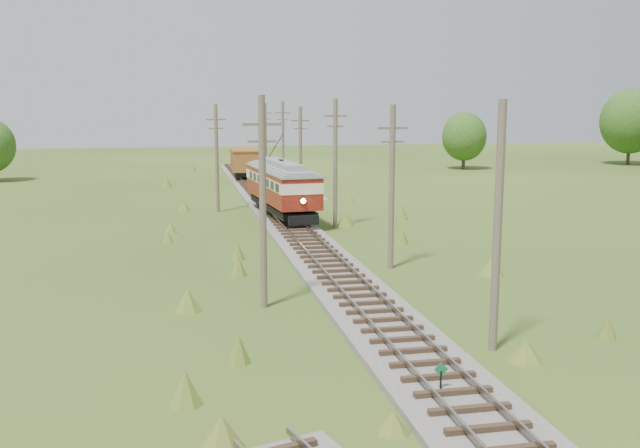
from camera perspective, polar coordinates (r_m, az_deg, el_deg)
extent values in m
plane|color=#2C4A16|center=(21.01, 11.64, -14.89)|extent=(260.00, 260.00, 0.00)
cube|color=#605B54|center=(52.79, -2.89, 0.30)|extent=(3.60, 96.00, 0.25)
cube|color=#726659|center=(52.63, -3.67, 0.67)|extent=(0.08, 96.00, 0.17)
cube|color=#726659|center=(52.84, -2.13, 0.71)|extent=(0.08, 96.00, 0.17)
cube|color=#2D2116|center=(52.75, -2.89, 0.52)|extent=(2.40, 96.00, 0.16)
cylinder|color=black|center=(22.05, 9.63, -12.48)|extent=(0.06, 0.06, 0.80)
cube|color=#186E35|center=(21.89, 9.66, -11.39)|extent=(0.45, 0.03, 0.45)
cube|color=black|center=(53.85, -3.10, 1.46)|extent=(3.45, 11.65, 0.47)
cube|color=maroon|center=(53.72, -3.11, 2.56)|extent=(3.97, 12.68, 1.14)
cube|color=#F0E6C4|center=(53.61, -3.12, 3.55)|extent=(4.01, 12.75, 0.73)
cube|color=black|center=(53.61, -3.12, 3.55)|extent=(3.99, 12.19, 0.57)
cube|color=maroon|center=(53.56, -3.12, 4.10)|extent=(3.97, 12.68, 0.31)
cube|color=gray|center=(53.53, -3.12, 4.47)|extent=(4.04, 12.81, 0.40)
cube|color=gray|center=(53.50, -3.13, 4.85)|extent=(2.11, 9.44, 0.42)
sphere|color=#FFF2BF|center=(47.62, -1.35, 1.85)|extent=(0.37, 0.37, 0.37)
cylinder|color=black|center=(55.23, -3.59, 6.21)|extent=(0.48, 4.83, 2.01)
cylinder|color=black|center=(49.14, -2.71, 0.62)|extent=(0.20, 0.84, 0.83)
cylinder|color=black|center=(49.53, -0.96, 0.70)|extent=(0.20, 0.84, 0.83)
cylinder|color=black|center=(58.27, -4.92, 2.01)|extent=(0.20, 0.84, 0.83)
cylinder|color=black|center=(58.59, -3.42, 2.07)|extent=(0.20, 0.84, 0.83)
cube|color=black|center=(82.39, -6.05, 4.19)|extent=(2.73, 8.14, 0.56)
cube|color=brown|center=(82.27, -6.06, 5.16)|extent=(3.36, 9.06, 2.23)
cube|color=brown|center=(82.19, -6.08, 5.97)|extent=(3.43, 9.24, 0.13)
cylinder|color=black|center=(79.69, -6.57, 4.04)|extent=(0.18, 0.90, 0.89)
cylinder|color=black|center=(79.77, -5.36, 4.07)|extent=(0.18, 0.90, 0.89)
cylinder|color=black|center=(85.02, -6.69, 4.38)|extent=(0.18, 0.90, 0.89)
cylinder|color=black|center=(85.09, -5.56, 4.41)|extent=(0.18, 0.90, 0.89)
cone|color=gray|center=(65.85, -0.72, 2.51)|extent=(2.74, 2.74, 1.03)
cone|color=gray|center=(65.17, 0.02, 2.25)|extent=(1.54, 1.54, 0.60)
cylinder|color=brown|center=(25.35, 14.02, -0.32)|extent=(0.30, 0.30, 8.80)
cylinder|color=brown|center=(37.44, 5.76, 2.90)|extent=(0.30, 0.30, 8.60)
cube|color=brown|center=(37.21, 5.84, 7.64)|extent=(1.60, 0.12, 0.12)
cube|color=brown|center=(37.24, 5.82, 6.56)|extent=(1.20, 0.10, 0.10)
cylinder|color=brown|center=(49.91, 1.23, 4.84)|extent=(0.30, 0.30, 9.00)
cube|color=brown|center=(49.74, 1.25, 8.63)|extent=(1.60, 0.12, 0.12)
cube|color=brown|center=(49.76, 1.24, 7.82)|extent=(1.20, 0.10, 0.10)
cylinder|color=brown|center=(62.61, -1.57, 5.53)|extent=(0.30, 0.30, 8.40)
cube|color=brown|center=(62.46, -1.59, 8.27)|extent=(1.60, 0.12, 0.12)
cube|color=brown|center=(62.48, -1.58, 7.63)|extent=(1.20, 0.10, 0.10)
cylinder|color=brown|center=(75.46, -2.98, 6.40)|extent=(0.30, 0.30, 8.90)
cube|color=brown|center=(75.35, -3.01, 8.87)|extent=(1.60, 0.12, 0.12)
cube|color=brown|center=(75.36, -3.00, 8.34)|extent=(1.20, 0.10, 0.10)
cylinder|color=brown|center=(88.30, -4.37, 6.79)|extent=(0.30, 0.30, 8.70)
cube|color=brown|center=(88.21, -4.40, 8.83)|extent=(1.60, 0.12, 0.12)
cube|color=brown|center=(88.22, -4.39, 8.38)|extent=(1.20, 0.10, 0.10)
cylinder|color=brown|center=(30.02, -4.60, 1.64)|extent=(0.30, 0.30, 9.00)
cube|color=brown|center=(29.74, -4.69, 7.95)|extent=(1.60, 0.12, 0.12)
cube|color=brown|center=(29.77, -4.67, 6.60)|extent=(1.20, 0.10, 0.10)
cylinder|color=brown|center=(57.77, -8.26, 5.19)|extent=(0.30, 0.30, 8.60)
cube|color=brown|center=(57.62, -8.34, 8.27)|extent=(1.60, 0.12, 0.12)
cube|color=brown|center=(57.64, -8.32, 7.57)|extent=(1.20, 0.10, 0.10)
cylinder|color=#38281C|center=(111.73, 23.45, 5.30)|extent=(0.50, 0.50, 3.60)
ellipsoid|color=#204B16|center=(111.55, 23.60, 7.55)|extent=(8.40, 8.40, 9.24)
cylinder|color=#38281C|center=(97.43, 11.40, 5.07)|extent=(0.50, 0.50, 2.52)
ellipsoid|color=#204B16|center=(97.24, 11.46, 6.88)|extent=(5.88, 5.88, 6.47)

